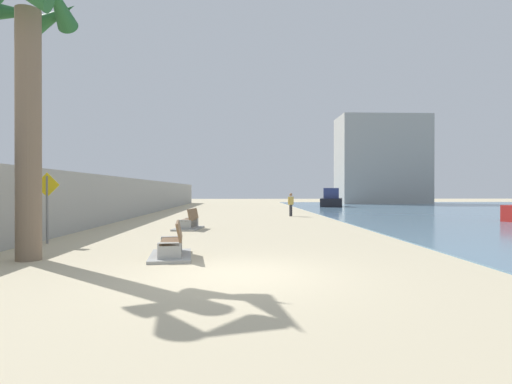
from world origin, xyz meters
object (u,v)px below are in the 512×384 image
(bench_near, at_px, (172,249))
(palm_tree, at_px, (28,70))
(person_walking, at_px, (291,203))
(boat_far_right, at_px, (331,200))
(bench_far, at_px, (189,224))
(pedestrian_sign, at_px, (47,199))

(bench_near, bearing_deg, palm_tree, -175.54)
(person_walking, bearing_deg, boat_far_right, 67.52)
(bench_far, distance_m, boat_far_right, 28.04)
(bench_far, relative_size, boat_far_right, 0.42)
(pedestrian_sign, bearing_deg, bench_far, 49.36)
(person_walking, height_order, boat_far_right, boat_far_right)
(palm_tree, xyz_separation_m, bench_far, (3.16, 8.25, -4.77))
(bench_far, bearing_deg, pedestrian_sign, -130.64)
(bench_near, distance_m, boat_far_right, 35.13)
(palm_tree, height_order, bench_far, palm_tree)
(person_walking, xyz_separation_m, pedestrian_sign, (-10.25, -14.17, 0.58))
(pedestrian_sign, bearing_deg, palm_tree, -71.93)
(palm_tree, distance_m, person_walking, 20.15)
(palm_tree, relative_size, person_walking, 4.51)
(palm_tree, height_order, bench_near, palm_tree)
(bench_near, relative_size, bench_far, 1.00)
(palm_tree, height_order, boat_far_right, palm_tree)
(palm_tree, distance_m, boat_far_right, 37.07)
(bench_near, height_order, pedestrian_sign, pedestrian_sign)
(bench_near, distance_m, pedestrian_sign, 5.81)
(palm_tree, distance_m, bench_far, 10.04)
(bench_far, xyz_separation_m, boat_far_right, (12.57, 25.06, 0.55))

